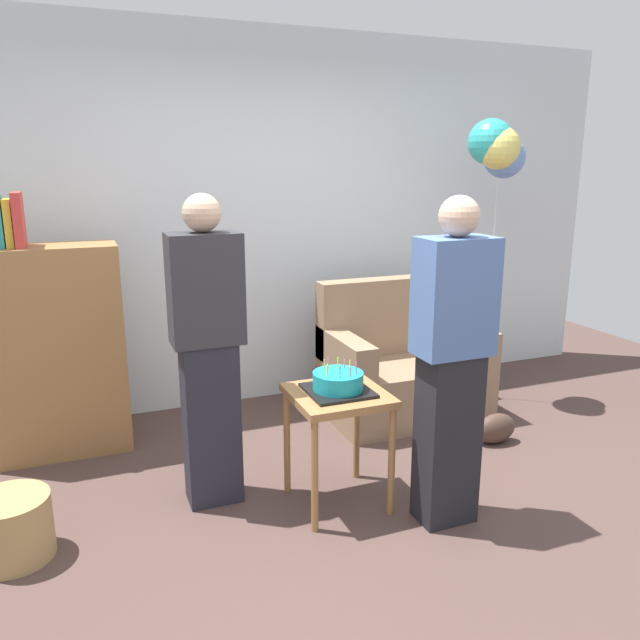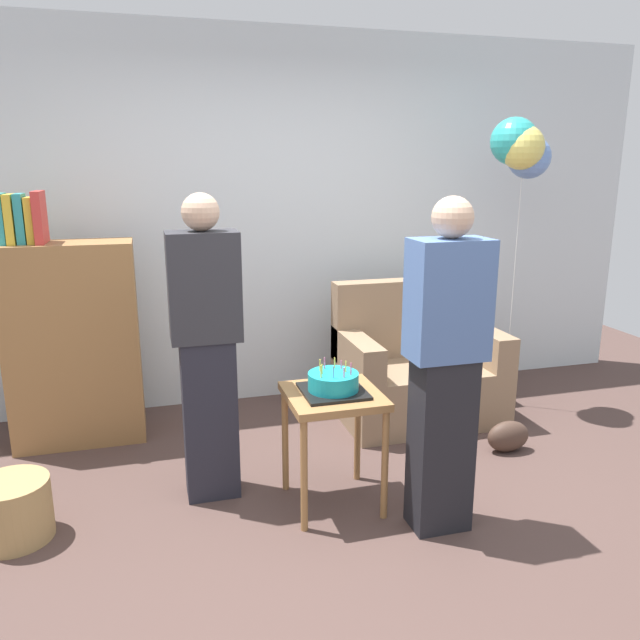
% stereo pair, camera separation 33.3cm
% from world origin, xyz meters
% --- Properties ---
extents(ground_plane, '(8.00, 8.00, 0.00)m').
position_xyz_m(ground_plane, '(0.00, 0.00, 0.00)').
color(ground_plane, '#4C3833').
extents(wall_back, '(6.00, 0.10, 2.70)m').
position_xyz_m(wall_back, '(0.00, 2.05, 1.35)').
color(wall_back, silver).
rests_on(wall_back, ground_plane).
extents(couch, '(1.10, 0.70, 0.96)m').
position_xyz_m(couch, '(0.88, 1.32, 0.34)').
color(couch, '#8C7054').
rests_on(couch, ground_plane).
extents(bookshelf, '(0.80, 0.36, 1.61)m').
position_xyz_m(bookshelf, '(-1.41, 1.56, 0.68)').
color(bookshelf, olive).
rests_on(bookshelf, ground_plane).
extents(side_table, '(0.48, 0.48, 0.63)m').
position_xyz_m(side_table, '(-0.04, 0.35, 0.53)').
color(side_table, olive).
rests_on(side_table, ground_plane).
extents(birthday_cake, '(0.32, 0.32, 0.17)m').
position_xyz_m(birthday_cake, '(-0.04, 0.35, 0.68)').
color(birthday_cake, black).
rests_on(birthday_cake, side_table).
extents(person_blowing_candles, '(0.36, 0.22, 1.63)m').
position_xyz_m(person_blowing_candles, '(-0.65, 0.63, 0.83)').
color(person_blowing_candles, '#23232D').
rests_on(person_blowing_candles, ground_plane).
extents(person_holding_cake, '(0.36, 0.22, 1.63)m').
position_xyz_m(person_holding_cake, '(0.40, 0.01, 0.83)').
color(person_holding_cake, black).
rests_on(person_holding_cake, ground_plane).
extents(wicker_basket, '(0.36, 0.36, 0.30)m').
position_xyz_m(wicker_basket, '(-1.62, 0.45, 0.15)').
color(wicker_basket, '#A88451').
rests_on(wicker_basket, ground_plane).
extents(handbag, '(0.28, 0.14, 0.20)m').
position_xyz_m(handbag, '(1.20, 0.64, 0.10)').
color(handbag, '#473328').
rests_on(handbag, ground_plane).
extents(balloon_bunch, '(0.44, 0.36, 2.07)m').
position_xyz_m(balloon_bunch, '(1.58, 1.33, 1.87)').
color(balloon_bunch, silver).
rests_on(balloon_bunch, ground_plane).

